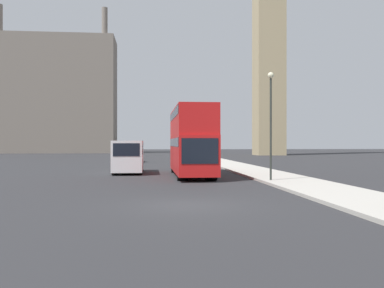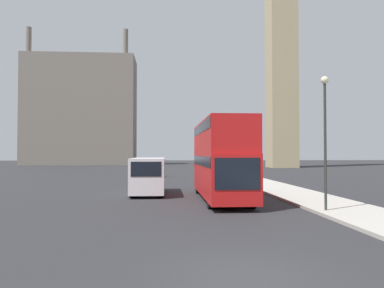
{
  "view_description": "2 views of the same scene",
  "coord_description": "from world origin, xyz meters",
  "px_view_note": "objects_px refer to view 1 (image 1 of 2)",
  "views": [
    {
      "loc": [
        -1.35,
        -15.53,
        2.26
      ],
      "look_at": [
        1.66,
        15.38,
        2.22
      ],
      "focal_mm": 40.0,
      "sensor_mm": 36.0,
      "label": 1
    },
    {
      "loc": [
        -1.83,
        -8.35,
        2.75
      ],
      "look_at": [
        0.42,
        23.65,
        3.59
      ],
      "focal_mm": 35.0,
      "sensor_mm": 36.0,
      "label": 2
    }
  ],
  "objects_px": {
    "red_double_decker_bus": "(191,139)",
    "white_van": "(129,156)",
    "parked_sedan": "(133,156)",
    "street_lamp": "(271,110)"
  },
  "relations": [
    {
      "from": "red_double_decker_bus",
      "to": "white_van",
      "type": "bearing_deg",
      "value": 143.25
    },
    {
      "from": "red_double_decker_bus",
      "to": "parked_sedan",
      "type": "distance_m",
      "value": 23.17
    },
    {
      "from": "red_double_decker_bus",
      "to": "street_lamp",
      "type": "xyz_separation_m",
      "value": [
        4.08,
        -5.44,
        1.6
      ]
    },
    {
      "from": "red_double_decker_bus",
      "to": "white_van",
      "type": "relative_size",
      "value": 1.71
    },
    {
      "from": "white_van",
      "to": "street_lamp",
      "type": "xyz_separation_m",
      "value": [
        8.56,
        -8.78,
        2.86
      ]
    },
    {
      "from": "white_van",
      "to": "parked_sedan",
      "type": "height_order",
      "value": "white_van"
    },
    {
      "from": "red_double_decker_bus",
      "to": "parked_sedan",
      "type": "xyz_separation_m",
      "value": [
        -4.87,
        22.58,
        -1.86
      ]
    },
    {
      "from": "red_double_decker_bus",
      "to": "parked_sedan",
      "type": "relative_size",
      "value": 2.33
    },
    {
      "from": "white_van",
      "to": "street_lamp",
      "type": "distance_m",
      "value": 12.59
    },
    {
      "from": "street_lamp",
      "to": "parked_sedan",
      "type": "bearing_deg",
      "value": 107.71
    }
  ]
}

